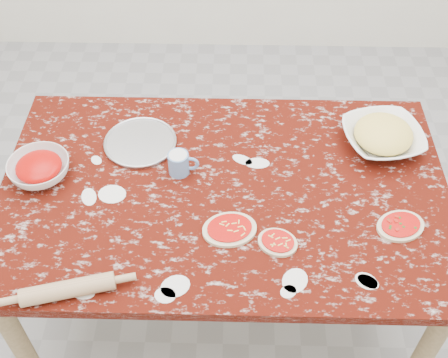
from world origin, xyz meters
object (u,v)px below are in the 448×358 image
cheese_bowl (382,138)px  flour_mug (180,163)px  pizza_tray (140,143)px  worktable (224,204)px  rolling_pin (68,289)px  sauce_bowl (40,169)px

cheese_bowl → flour_mug: size_ratio=2.61×
pizza_tray → worktable: bearing=-34.3°
worktable → pizza_tray: bearing=145.7°
cheese_bowl → rolling_pin: cheese_bowl is taller
worktable → flour_mug: size_ratio=14.26×
flour_mug → rolling_pin: 0.60m
pizza_tray → sauce_bowl: (-0.34, -0.17, 0.03)m
sauce_bowl → pizza_tray: bearing=27.4°
worktable → rolling_pin: rolling_pin is taller
cheese_bowl → worktable: bearing=-158.2°
flour_mug → rolling_pin: size_ratio=0.40×
sauce_bowl → cheese_bowl: size_ratio=0.75×
sauce_bowl → flour_mug: flour_mug is taller
sauce_bowl → cheese_bowl: (1.26, 0.19, 0.00)m
pizza_tray → flour_mug: 0.22m
worktable → flour_mug: bearing=154.3°
cheese_bowl → flour_mug: flour_mug is taller
worktable → rolling_pin: bearing=-136.2°
sauce_bowl → flour_mug: 0.50m
worktable → sauce_bowl: sauce_bowl is taller
worktable → pizza_tray: pizza_tray is taller
cheese_bowl → rolling_pin: bearing=-147.2°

